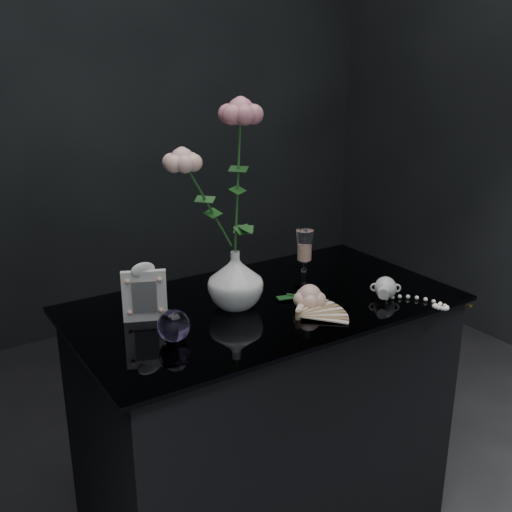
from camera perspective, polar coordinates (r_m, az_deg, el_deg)
table at (r=1.83m, az=0.79°, el=-15.39°), size 1.05×0.58×0.76m
vase at (r=1.59m, az=-1.97°, el=-2.27°), size 0.19×0.19×0.16m
wine_glass at (r=1.74m, az=4.62°, el=-0.21°), size 0.06×0.06×0.17m
picture_frame at (r=1.53m, az=-10.60°, el=-3.36°), size 0.14×0.13×0.16m
paperweight at (r=1.43m, az=-7.84°, el=-6.59°), size 0.10×0.10×0.08m
paper_fan at (r=1.54m, az=4.06°, el=-5.57°), size 0.31×0.28×0.03m
loose_rose at (r=1.60m, az=5.12°, el=-3.85°), size 0.20×0.23×0.07m
pearl_jar at (r=1.71m, az=12.24°, el=-2.88°), size 0.30×0.30×0.06m
roses at (r=1.50m, az=-3.14°, el=7.25°), size 0.28×0.14×0.45m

